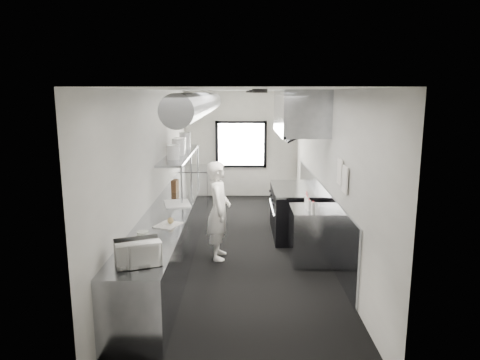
{
  "coord_description": "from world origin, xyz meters",
  "views": [
    {
      "loc": [
        0.01,
        -7.6,
        2.75
      ],
      "look_at": [
        -0.01,
        -0.2,
        1.27
      ],
      "focal_mm": 32.83,
      "sensor_mm": 36.0,
      "label": 1
    }
  ],
  "objects_px": {
    "prep_counter": "(173,231)",
    "far_work_table": "(195,185)",
    "range": "(294,211)",
    "microwave": "(138,253)",
    "plate_stack_d": "(185,141)",
    "knife_block": "(175,186)",
    "squeeze_bottle_d": "(307,200)",
    "plate_stack_a": "(173,152)",
    "deli_tub_b": "(143,235)",
    "cutting_board": "(177,204)",
    "plate_stack_b": "(178,147)",
    "small_plate": "(171,224)",
    "bottle_station": "(310,235)",
    "line_cook": "(219,210)",
    "squeeze_bottle_c": "(307,203)",
    "plate_stack_c": "(180,145)",
    "squeeze_bottle_b": "(309,205)",
    "squeeze_bottle_e": "(307,198)",
    "exhaust_hood": "(299,112)",
    "pass_shelf": "(181,155)"
  },
  "relations": [
    {
      "from": "deli_tub_b",
      "to": "squeeze_bottle_e",
      "type": "relative_size",
      "value": 0.78
    },
    {
      "from": "range",
      "to": "squeeze_bottle_e",
      "type": "distance_m",
      "value": 1.23
    },
    {
      "from": "range",
      "to": "microwave",
      "type": "distance_m",
      "value": 4.37
    },
    {
      "from": "deli_tub_b",
      "to": "small_plate",
      "type": "distance_m",
      "value": 0.71
    },
    {
      "from": "knife_block",
      "to": "squeeze_bottle_b",
      "type": "xyz_separation_m",
      "value": [
        2.34,
        -1.36,
        -0.03
      ]
    },
    {
      "from": "microwave",
      "to": "plate_stack_d",
      "type": "distance_m",
      "value": 4.78
    },
    {
      "from": "deli_tub_b",
      "to": "squeeze_bottle_c",
      "type": "xyz_separation_m",
      "value": [
        2.33,
        1.54,
        0.04
      ]
    },
    {
      "from": "plate_stack_a",
      "to": "microwave",
      "type": "bearing_deg",
      "value": -88.42
    },
    {
      "from": "far_work_table",
      "to": "squeeze_bottle_e",
      "type": "bearing_deg",
      "value": -57.96
    },
    {
      "from": "line_cook",
      "to": "knife_block",
      "type": "height_order",
      "value": "line_cook"
    },
    {
      "from": "plate_stack_c",
      "to": "prep_counter",
      "type": "bearing_deg",
      "value": -88.01
    },
    {
      "from": "line_cook",
      "to": "squeeze_bottle_c",
      "type": "xyz_separation_m",
      "value": [
        1.45,
        -0.17,
        0.17
      ]
    },
    {
      "from": "bottle_station",
      "to": "squeeze_bottle_c",
      "type": "relative_size",
      "value": 4.57
    },
    {
      "from": "range",
      "to": "far_work_table",
      "type": "bearing_deg",
      "value": 131.19
    },
    {
      "from": "pass_shelf",
      "to": "range",
      "type": "height_order",
      "value": "pass_shelf"
    },
    {
      "from": "small_plate",
      "to": "plate_stack_b",
      "type": "xyz_separation_m",
      "value": [
        -0.2,
        2.34,
        0.82
      ]
    },
    {
      "from": "plate_stack_a",
      "to": "plate_stack_b",
      "type": "height_order",
      "value": "plate_stack_b"
    },
    {
      "from": "deli_tub_b",
      "to": "plate_stack_b",
      "type": "xyz_separation_m",
      "value": [
        0.05,
        3.0,
        0.77
      ]
    },
    {
      "from": "plate_stack_d",
      "to": "squeeze_bottle_d",
      "type": "distance_m",
      "value": 3.25
    },
    {
      "from": "exhaust_hood",
      "to": "plate_stack_b",
      "type": "bearing_deg",
      "value": 178.65
    },
    {
      "from": "bottle_station",
      "to": "small_plate",
      "type": "bearing_deg",
      "value": -157.66
    },
    {
      "from": "squeeze_bottle_b",
      "to": "squeeze_bottle_c",
      "type": "bearing_deg",
      "value": 92.23
    },
    {
      "from": "range",
      "to": "plate_stack_d",
      "type": "height_order",
      "value": "plate_stack_d"
    },
    {
      "from": "plate_stack_d",
      "to": "far_work_table",
      "type": "bearing_deg",
      "value": 88.49
    },
    {
      "from": "small_plate",
      "to": "cutting_board",
      "type": "bearing_deg",
      "value": 93.67
    },
    {
      "from": "plate_stack_a",
      "to": "plate_stack_d",
      "type": "xyz_separation_m",
      "value": [
        0.02,
        1.46,
        0.05
      ]
    },
    {
      "from": "bottle_station",
      "to": "squeeze_bottle_b",
      "type": "xyz_separation_m",
      "value": [
        -0.06,
        -0.14,
        0.54
      ]
    },
    {
      "from": "range",
      "to": "plate_stack_c",
      "type": "bearing_deg",
      "value": 170.93
    },
    {
      "from": "range",
      "to": "squeeze_bottle_d",
      "type": "distance_m",
      "value": 1.32
    },
    {
      "from": "pass_shelf",
      "to": "squeeze_bottle_e",
      "type": "bearing_deg",
      "value": -31.53
    },
    {
      "from": "plate_stack_c",
      "to": "squeeze_bottle_b",
      "type": "height_order",
      "value": "plate_stack_c"
    },
    {
      "from": "exhaust_hood",
      "to": "bottle_station",
      "type": "distance_m",
      "value": 2.39
    },
    {
      "from": "deli_tub_b",
      "to": "cutting_board",
      "type": "distance_m",
      "value": 1.83
    },
    {
      "from": "line_cook",
      "to": "range",
      "type": "bearing_deg",
      "value": -48.44
    },
    {
      "from": "bottle_station",
      "to": "squeeze_bottle_d",
      "type": "distance_m",
      "value": 0.57
    },
    {
      "from": "line_cook",
      "to": "plate_stack_c",
      "type": "relative_size",
      "value": 5.35
    },
    {
      "from": "knife_block",
      "to": "prep_counter",
      "type": "bearing_deg",
      "value": -76.81
    },
    {
      "from": "squeeze_bottle_d",
      "to": "plate_stack_a",
      "type": "bearing_deg",
      "value": 162.73
    },
    {
      "from": "squeeze_bottle_b",
      "to": "exhaust_hood",
      "type": "bearing_deg",
      "value": 89.6
    },
    {
      "from": "bottle_station",
      "to": "small_plate",
      "type": "xyz_separation_m",
      "value": [
        -2.15,
        -0.88,
        0.46
      ]
    },
    {
      "from": "squeeze_bottle_e",
      "to": "bottle_station",
      "type": "bearing_deg",
      "value": -82.22
    },
    {
      "from": "prep_counter",
      "to": "small_plate",
      "type": "bearing_deg",
      "value": -82.18
    },
    {
      "from": "knife_block",
      "to": "squeeze_bottle_d",
      "type": "height_order",
      "value": "knife_block"
    },
    {
      "from": "bottle_station",
      "to": "line_cook",
      "type": "relative_size",
      "value": 0.55
    },
    {
      "from": "exhaust_hood",
      "to": "pass_shelf",
      "type": "relative_size",
      "value": 0.73
    },
    {
      "from": "prep_counter",
      "to": "far_work_table",
      "type": "bearing_deg",
      "value": 90.0
    },
    {
      "from": "prep_counter",
      "to": "bottle_station",
      "type": "xyz_separation_m",
      "value": [
        2.3,
        -0.2,
        0.0
      ]
    },
    {
      "from": "microwave",
      "to": "squeeze_bottle_e",
      "type": "height_order",
      "value": "microwave"
    },
    {
      "from": "line_cook",
      "to": "squeeze_bottle_e",
      "type": "bearing_deg",
      "value": -84.9
    },
    {
      "from": "cutting_board",
      "to": "squeeze_bottle_b",
      "type": "height_order",
      "value": "squeeze_bottle_b"
    }
  ]
}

